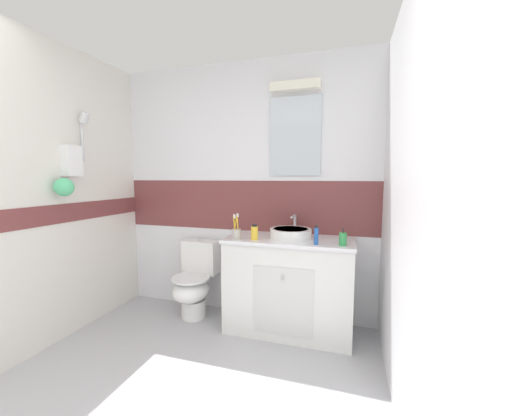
# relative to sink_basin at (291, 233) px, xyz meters

# --- Properties ---
(ground_plane) EXTENTS (3.20, 3.48, 0.04)m
(ground_plane) POSITION_rel_sink_basin_xyz_m (-0.53, -0.97, -0.92)
(ground_plane) COLOR #B2B2B7
(wall_back_tiled) EXTENTS (3.20, 0.20, 2.50)m
(wall_back_tiled) POSITION_rel_sink_basin_xyz_m (-0.52, 0.28, 0.36)
(wall_back_tiled) COLOR white
(wall_back_tiled) RESTS_ON ground_plane
(wall_left_shower_alcove) EXTENTS (0.27, 3.48, 2.50)m
(wall_left_shower_alcove) POSITION_rel_sink_basin_xyz_m (-1.88, -0.97, 0.36)
(wall_left_shower_alcove) COLOR silver
(wall_left_shower_alcove) RESTS_ON ground_plane
(wall_right_plain) EXTENTS (0.10, 3.48, 2.50)m
(wall_right_plain) POSITION_rel_sink_basin_xyz_m (0.82, -0.97, 0.35)
(wall_right_plain) COLOR white
(wall_right_plain) RESTS_ON ground_plane
(vanity_cabinet) EXTENTS (1.12, 0.53, 0.85)m
(vanity_cabinet) POSITION_rel_sink_basin_xyz_m (-0.01, -0.02, -0.47)
(vanity_cabinet) COLOR silver
(vanity_cabinet) RESTS_ON ground_plane
(sink_basin) EXTENTS (0.37, 0.41, 0.19)m
(sink_basin) POSITION_rel_sink_basin_xyz_m (0.00, 0.00, 0.00)
(sink_basin) COLOR white
(sink_basin) RESTS_ON vanity_cabinet
(toilet) EXTENTS (0.37, 0.50, 0.75)m
(toilet) POSITION_rel_sink_basin_xyz_m (-0.96, -0.02, -0.54)
(toilet) COLOR white
(toilet) RESTS_ON ground_plane
(toothbrush_cup) EXTENTS (0.08, 0.08, 0.23)m
(toothbrush_cup) POSITION_rel_sink_basin_xyz_m (-0.44, -0.20, 0.01)
(toothbrush_cup) COLOR #B2ADA3
(toothbrush_cup) RESTS_ON vanity_cabinet
(soap_dispenser) EXTENTS (0.06, 0.06, 0.14)m
(soap_dispenser) POSITION_rel_sink_basin_xyz_m (0.45, -0.18, 0.01)
(soap_dispenser) COLOR green
(soap_dispenser) RESTS_ON vanity_cabinet
(toothpaste_tube_upright) EXTENTS (0.04, 0.04, 0.15)m
(toothpaste_tube_upright) POSITION_rel_sink_basin_xyz_m (0.24, -0.20, 0.03)
(toothpaste_tube_upright) COLOR #2659B2
(toothpaste_tube_upright) RESTS_ON vanity_cabinet
(lotion_bottle_short) EXTENTS (0.06, 0.06, 0.13)m
(lotion_bottle_short) POSITION_rel_sink_basin_xyz_m (-0.28, -0.17, 0.02)
(lotion_bottle_short) COLOR yellow
(lotion_bottle_short) RESTS_ON vanity_cabinet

